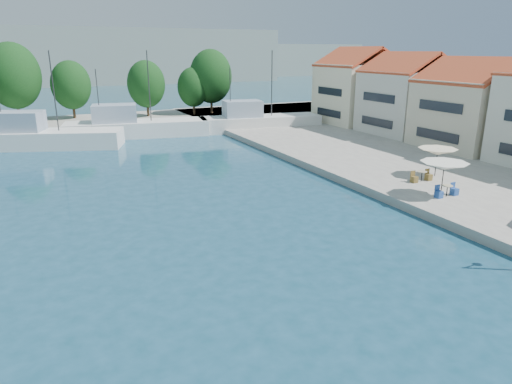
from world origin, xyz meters
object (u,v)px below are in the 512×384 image
trawler_03 (134,127)px  umbrella_cream (438,152)px  trawler_04 (257,122)px  umbrella_white (444,166)px  trawler_02 (40,138)px

trawler_03 → umbrella_cream: (16.71, -30.32, 1.43)m
trawler_04 → umbrella_white: bearing=-84.0°
trawler_04 → umbrella_cream: size_ratio=5.41×
trawler_02 → trawler_03: (10.18, 2.49, -0.00)m
trawler_02 → umbrella_cream: (26.89, -27.83, 1.43)m
trawler_04 → umbrella_white: size_ratio=5.15×
umbrella_cream → trawler_03: bearing=118.9°
trawler_03 → umbrella_cream: 34.65m
trawler_04 → umbrella_white: trawler_04 is taller
trawler_02 → umbrella_cream: bearing=-25.9°
trawler_03 → umbrella_white: bearing=-58.0°
trawler_04 → umbrella_cream: (1.67, -27.87, 1.43)m
trawler_03 → umbrella_white: 36.69m
trawler_02 → trawler_04: 25.22m
umbrella_white → trawler_04: bearing=86.7°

